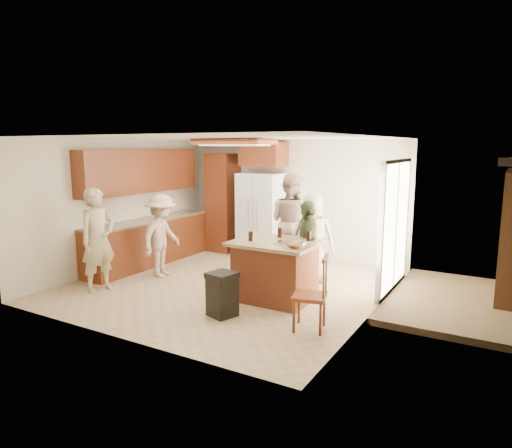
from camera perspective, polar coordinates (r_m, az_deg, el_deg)
The scene contains 12 objects.
person_front_left at distance 7.87m, azimuth -19.14°, elevation -1.89°, with size 0.62×0.46×1.71m, color tan.
person_behind_left at distance 8.67m, azimuth 4.43°, elevation 0.19°, with size 0.91×0.56×1.87m, color tan.
person_behind_right at distance 7.98m, azimuth 7.08°, elevation -1.79°, with size 0.77×0.50×1.57m, color tan.
person_side_right at distance 7.43m, azimuth 6.45°, elevation -2.86°, with size 0.89×0.45×1.52m, color #384126.
person_counter at distance 8.47m, azimuth -11.71°, elevation -1.45°, with size 0.97×0.45×1.51m, color tan.
left_cabinetry at distance 9.39m, azimuth -13.59°, elevation 0.81°, with size 0.64×3.00×2.30m.
back_wall_units at distance 10.18m, azimuth -2.92°, elevation 4.15°, with size 1.80×0.60×2.45m.
refrigerator at distance 9.77m, azimuth 0.71°, elevation 1.09°, with size 0.90×0.76×1.80m.
kitchen_island at distance 7.08m, azimuth 2.41°, elevation -5.79°, with size 1.28×1.03×0.93m.
island_items at distance 6.81m, azimuth 4.01°, elevation -2.18°, with size 0.96×0.74×0.15m.
trash_bin at distance 6.49m, azimuth -4.25°, elevation -8.71°, with size 0.43×0.43×0.63m.
spindle_chair at distance 6.00m, azimuth 6.92°, elevation -8.95°, with size 0.51×0.51×0.99m.
Camera 1 is at (4.18, -6.30, 2.37)m, focal length 32.00 mm.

